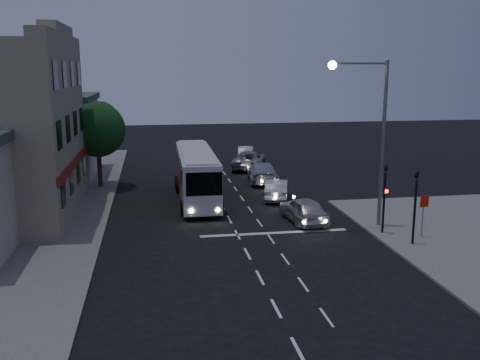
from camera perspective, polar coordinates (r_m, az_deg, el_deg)
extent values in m
plane|color=black|center=(26.61, 0.42, -7.16)|extent=(120.00, 120.00, 0.00)
cube|color=slate|center=(35.01, -23.50, -3.40)|extent=(12.00, 50.00, 0.12)
cube|color=silver|center=(17.66, 6.19, -17.56)|extent=(0.12, 1.60, 0.01)
cube|color=silver|center=(20.24, 3.87, -13.50)|extent=(0.12, 1.60, 0.01)
cube|color=silver|center=(22.93, 2.14, -10.35)|extent=(0.12, 1.60, 0.01)
cube|color=silver|center=(25.68, 0.80, -7.87)|extent=(0.12, 1.60, 0.01)
cube|color=silver|center=(28.48, -0.27, -5.86)|extent=(0.12, 1.60, 0.01)
cube|color=silver|center=(31.32, -1.14, -4.22)|extent=(0.12, 1.60, 0.01)
cube|color=silver|center=(34.19, -1.86, -2.85)|extent=(0.12, 1.60, 0.01)
cube|color=silver|center=(37.08, -2.47, -1.69)|extent=(0.12, 1.60, 0.01)
cube|color=silver|center=(39.98, -2.99, -0.70)|extent=(0.12, 1.60, 0.01)
cube|color=silver|center=(42.90, -3.44, 0.15)|extent=(0.12, 1.60, 0.01)
cube|color=silver|center=(19.78, 9.21, -14.26)|extent=(0.10, 1.50, 0.01)
cube|color=silver|center=(22.39, 6.75, -10.99)|extent=(0.10, 1.50, 0.01)
cube|color=silver|center=(25.08, 4.84, -8.40)|extent=(0.10, 1.50, 0.01)
cube|color=silver|center=(27.84, 3.33, -6.31)|extent=(0.10, 1.50, 0.01)
cube|color=silver|center=(30.64, 2.10, -4.59)|extent=(0.10, 1.50, 0.01)
cube|color=silver|center=(33.47, 1.08, -3.16)|extent=(0.10, 1.50, 0.01)
cube|color=silver|center=(36.33, 0.23, -1.96)|extent=(0.10, 1.50, 0.01)
cube|color=silver|center=(39.22, -0.50, -0.93)|extent=(0.10, 1.50, 0.01)
cube|color=silver|center=(42.12, -1.13, -0.04)|extent=(0.10, 1.50, 0.01)
cube|color=silver|center=(45.03, -1.68, 0.73)|extent=(0.10, 1.50, 0.01)
cube|color=silver|center=(28.85, 3.67, -5.66)|extent=(8.00, 0.35, 0.01)
cube|color=silver|center=(35.77, -4.67, 0.67)|extent=(2.40, 10.91, 2.90)
cube|color=silver|center=(35.51, -4.71, 3.04)|extent=(2.03, 10.54, 0.16)
cube|color=black|center=(30.42, -3.84, -0.42)|extent=(2.09, 0.13, 1.36)
cube|color=black|center=(36.21, -2.95, 1.78)|extent=(0.15, 9.07, 0.82)
cube|color=black|center=(36.04, -6.56, 1.67)|extent=(0.15, 9.07, 0.82)
cube|color=#B32500|center=(36.84, -3.00, 0.38)|extent=(0.09, 4.99, 1.27)
cube|color=#B32500|center=(36.67, -6.57, 0.26)|extent=(0.09, 4.99, 1.27)
cylinder|color=black|center=(32.29, -6.08, -2.97)|extent=(0.33, 0.91, 0.91)
cylinder|color=black|center=(32.48, -2.08, -2.82)|extent=(0.33, 0.91, 0.91)
cylinder|color=black|center=(38.18, -6.62, -0.67)|extent=(0.33, 0.91, 0.91)
cylinder|color=black|center=(38.35, -3.24, -0.56)|extent=(0.33, 0.91, 0.91)
cylinder|color=black|center=(39.69, -6.73, -0.20)|extent=(0.33, 0.91, 0.91)
cylinder|color=black|center=(39.85, -3.47, -0.09)|extent=(0.33, 0.91, 0.91)
cylinder|color=#FFF2CC|center=(30.66, -5.23, -3.31)|extent=(0.24, 0.05, 0.24)
cylinder|color=#FFF2CC|center=(30.80, -2.36, -3.20)|extent=(0.24, 0.05, 0.24)
imported|color=silver|center=(30.84, 6.77, -3.16)|extent=(2.19, 4.46, 1.46)
imported|color=silver|center=(36.08, 3.94, -0.98)|extent=(2.48, 4.39, 1.37)
imported|color=silver|center=(41.47, 2.40, 0.84)|extent=(2.77, 5.53, 1.54)
imported|color=#959596|center=(46.97, 0.98, 2.17)|extent=(4.03, 6.19, 1.59)
imported|color=silver|center=(51.83, 0.62, 2.93)|extent=(2.13, 4.21, 1.32)
cylinder|color=black|center=(29.06, 15.09, -2.41)|extent=(0.12, 0.12, 3.20)
imported|color=black|center=(28.64, 15.31, 1.57)|extent=(0.15, 0.18, 0.90)
cube|color=black|center=(28.74, 15.31, -1.14)|extent=(0.25, 0.12, 0.30)
cube|color=#FF0C0C|center=(28.68, 15.37, -1.17)|extent=(0.16, 0.02, 0.18)
cylinder|color=black|center=(27.62, 18.12, -3.32)|extent=(0.12, 0.12, 3.20)
imported|color=black|center=(27.18, 18.39, 0.86)|extent=(0.18, 0.15, 0.90)
cylinder|color=slate|center=(29.09, 18.90, -3.85)|extent=(0.06, 0.06, 2.00)
cube|color=red|center=(28.81, 19.08, -2.16)|extent=(0.45, 0.03, 0.60)
cylinder|color=slate|center=(29.93, 14.99, 3.67)|extent=(0.20, 0.20, 9.00)
cylinder|color=slate|center=(29.07, 12.69, 12.06)|extent=(3.00, 0.12, 0.12)
sphere|color=#FFBF59|center=(28.55, 9.83, 11.98)|extent=(0.44, 0.44, 0.44)
cube|color=#A1947F|center=(33.26, -18.97, 14.15)|extent=(1.00, 12.00, 0.50)
cube|color=#A1947F|center=(33.29, -19.03, 15.01)|extent=(1.00, 6.00, 0.50)
cube|color=maroon|center=(33.59, -17.22, 1.80)|extent=(0.15, 12.00, 0.50)
cube|color=black|center=(29.38, -18.33, -1.25)|extent=(0.06, 1.30, 1.50)
cube|color=black|center=(32.28, -17.54, -0.06)|extent=(0.06, 1.30, 1.50)
cube|color=black|center=(35.19, -16.87, 0.93)|extent=(0.06, 1.30, 1.50)
cube|color=black|center=(38.12, -16.31, 1.77)|extent=(0.06, 1.30, 1.50)
cube|color=black|center=(28.88, -18.72, 4.56)|extent=(0.06, 1.30, 1.50)
cube|color=black|center=(31.83, -17.87, 5.23)|extent=(0.06, 1.30, 1.50)
cube|color=black|center=(34.78, -17.17, 5.79)|extent=(0.06, 1.30, 1.50)
cube|color=black|center=(37.74, -16.57, 6.26)|extent=(0.06, 1.30, 1.50)
cube|color=black|center=(28.69, -19.12, 10.51)|extent=(0.06, 1.30, 1.50)
cube|color=black|center=(31.65, -18.22, 10.63)|extent=(0.06, 1.30, 1.50)
cube|color=black|center=(34.62, -17.47, 10.73)|extent=(0.06, 1.30, 1.50)
cube|color=black|center=(37.60, -16.84, 10.81)|extent=(0.06, 1.30, 1.50)
cube|color=#AAA8A0|center=(46.07, -20.88, 4.13)|extent=(9.00, 9.00, 6.00)
cube|color=#424D47|center=(45.80, -21.18, 8.16)|extent=(9.40, 9.40, 0.50)
cylinder|color=black|center=(40.62, -14.75, 1.30)|extent=(0.32, 0.32, 2.80)
sphere|color=black|center=(40.23, -14.95, 5.23)|extent=(4.00, 4.00, 4.00)
sphere|color=#1E6025|center=(40.73, -14.65, 6.31)|extent=(2.60, 2.60, 2.60)
sphere|color=black|center=(39.62, -15.50, 5.68)|extent=(2.40, 2.40, 2.40)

